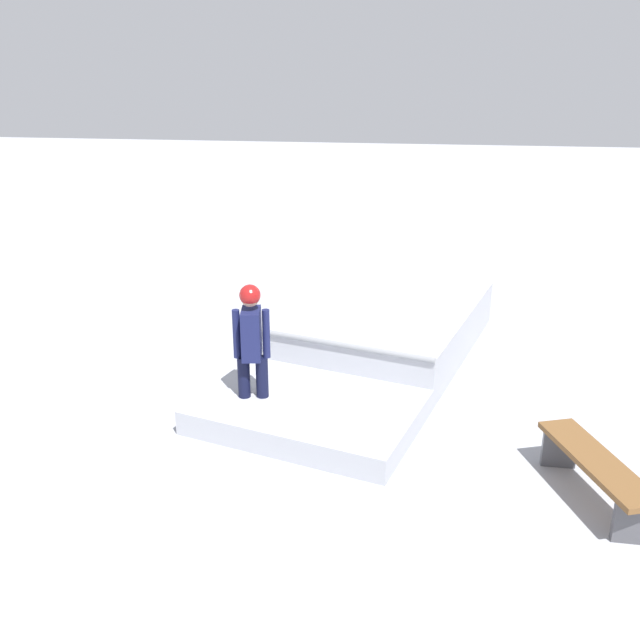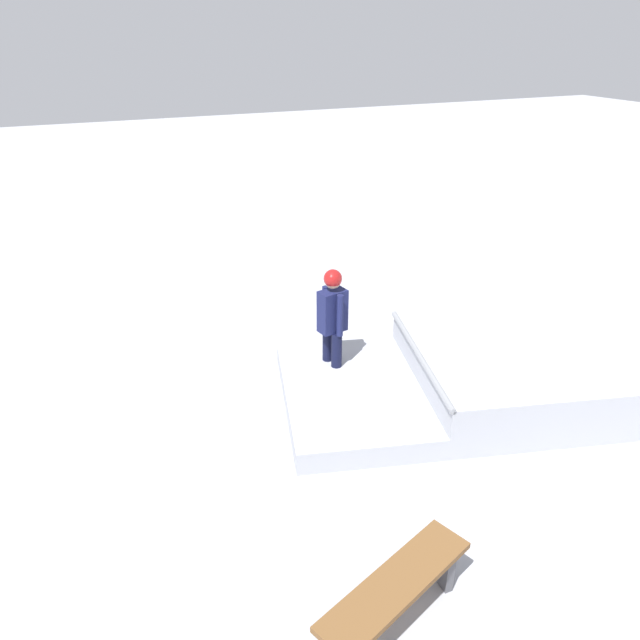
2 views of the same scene
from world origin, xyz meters
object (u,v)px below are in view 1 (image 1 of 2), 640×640
object	(u,v)px
skate_ramp	(372,338)
skateboard	(254,419)
skater	(252,343)
park_bench	(595,469)

from	to	relation	value
skate_ramp	skateboard	xyz separation A→B (m)	(2.29, -1.23, -0.24)
skate_ramp	skateboard	distance (m)	2.61
skate_ramp	skateboard	bearing A→B (deg)	-13.06
skater	skate_ramp	bearing A→B (deg)	-40.67
skateboard	park_bench	xyz separation A→B (m)	(0.96, 3.72, 0.28)
skate_ramp	park_bench	distance (m)	4.10
skate_ramp	skateboard	size ratio (longest dim) A/B	7.24
skater	park_bench	bearing A→B (deg)	-116.82
skater	skateboard	world-z (taller)	skater
skater	skateboard	xyz separation A→B (m)	(0.16, 0.03, -0.93)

